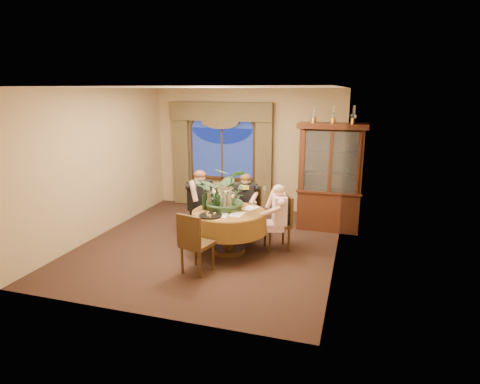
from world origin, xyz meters
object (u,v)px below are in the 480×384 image
(oil_lamp_right, at_px, (354,114))
(wine_bottle_2, at_px, (218,201))
(stoneware_vase, at_px, (228,200))
(wine_bottle_0, at_px, (204,200))
(centerpiece_plant, at_px, (227,172))
(china_cabinet, at_px, (330,178))
(chair_back_right, at_px, (247,212))
(person_scarf, at_px, (246,205))
(chair_right, at_px, (277,223))
(chair_front_left, at_px, (197,242))
(olive_bowl, at_px, (232,210))
(wine_bottle_4, at_px, (219,200))
(person_back, at_px, (200,205))
(wine_bottle_1, at_px, (217,198))
(chair_back, at_px, (207,212))
(person_pink, at_px, (279,218))
(dining_table, at_px, (229,232))
(oil_lamp_center, at_px, (334,114))
(oil_lamp_left, at_px, (314,114))
(wine_bottle_3, at_px, (209,199))

(oil_lamp_right, xyz_separation_m, wine_bottle_2, (-2.10, -1.75, -1.40))
(stoneware_vase, xyz_separation_m, wine_bottle_0, (-0.36, -0.20, 0.01))
(centerpiece_plant, bearing_deg, china_cabinet, 43.82)
(chair_back_right, height_order, person_scarf, person_scarf)
(chair_right, bearing_deg, oil_lamp_right, -68.79)
(chair_front_left, distance_m, person_scarf, 1.79)
(olive_bowl, height_order, wine_bottle_0, wine_bottle_0)
(wine_bottle_4, bearing_deg, wine_bottle_2, -84.43)
(wine_bottle_0, relative_size, wine_bottle_2, 1.00)
(person_back, distance_m, stoneware_vase, 0.77)
(china_cabinet, xyz_separation_m, person_scarf, (-1.49, -0.84, -0.46))
(china_cabinet, relative_size, olive_bowl, 12.74)
(china_cabinet, distance_m, person_back, 2.62)
(chair_right, distance_m, wine_bottle_1, 1.16)
(wine_bottle_0, xyz_separation_m, wine_bottle_1, (0.15, 0.23, 0.00))
(china_cabinet, bearing_deg, wine_bottle_4, -136.06)
(chair_right, bearing_deg, chair_back, 51.15)
(person_scarf, bearing_deg, person_pink, 146.27)
(stoneware_vase, height_order, centerpiece_plant, centerpiece_plant)
(wine_bottle_0, bearing_deg, chair_back, 107.80)
(person_pink, bearing_deg, dining_table, 90.00)
(dining_table, distance_m, oil_lamp_center, 3.02)
(chair_right, bearing_deg, person_pink, -179.51)
(wine_bottle_2, height_order, wine_bottle_4, same)
(wine_bottle_0, xyz_separation_m, wine_bottle_2, (0.25, 0.02, 0.00))
(oil_lamp_center, height_order, wine_bottle_4, oil_lamp_center)
(wine_bottle_1, bearing_deg, chair_back, 127.62)
(dining_table, height_order, oil_lamp_center, oil_lamp_center)
(person_back, bearing_deg, wine_bottle_1, 90.20)
(person_back, bearing_deg, oil_lamp_right, 148.41)
(oil_lamp_right, relative_size, wine_bottle_2, 1.03)
(chair_front_left, bearing_deg, dining_table, 90.00)
(person_pink, distance_m, wine_bottle_1, 1.15)
(dining_table, height_order, wine_bottle_2, wine_bottle_2)
(oil_lamp_right, bearing_deg, person_scarf, -155.64)
(china_cabinet, distance_m, oil_lamp_left, 1.30)
(dining_table, bearing_deg, oil_lamp_right, 41.92)
(person_back, bearing_deg, olive_bowl, 90.11)
(oil_lamp_left, relative_size, person_pink, 0.28)
(chair_front_left, distance_m, wine_bottle_2, 0.96)
(oil_lamp_right, bearing_deg, dining_table, -138.08)
(chair_back_right, distance_m, stoneware_vase, 0.85)
(chair_back, relative_size, person_back, 0.72)
(chair_back, xyz_separation_m, person_back, (-0.06, -0.21, 0.19))
(chair_front_left, bearing_deg, oil_lamp_left, 76.01)
(china_cabinet, bearing_deg, wine_bottle_3, -139.57)
(wine_bottle_1, bearing_deg, oil_lamp_left, 46.44)
(centerpiece_plant, distance_m, olive_bowl, 0.66)
(stoneware_vase, height_order, wine_bottle_0, wine_bottle_0)
(centerpiece_plant, relative_size, wine_bottle_2, 3.44)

